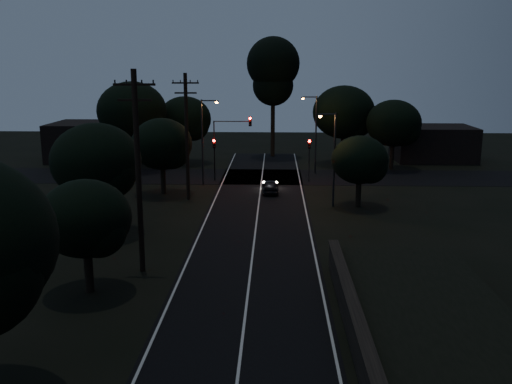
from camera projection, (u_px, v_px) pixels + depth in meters
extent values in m
cube|color=black|center=(255.00, 235.00, 38.30)|extent=(8.00, 70.00, 0.02)
cube|color=black|center=(262.00, 177.00, 57.79)|extent=(60.00, 8.00, 0.02)
cube|color=beige|center=(255.00, 234.00, 38.30)|extent=(0.12, 70.00, 0.01)
cube|color=beige|center=(200.00, 234.00, 38.42)|extent=(0.12, 70.00, 0.01)
cube|color=beige|center=(311.00, 235.00, 38.17)|extent=(0.12, 70.00, 0.01)
cube|color=black|center=(370.00, 379.00, 19.47)|extent=(0.40, 26.00, 1.50)
cube|color=black|center=(371.00, 358.00, 19.29)|extent=(0.55, 26.00, 0.10)
cylinder|color=black|center=(138.00, 174.00, 30.46)|extent=(0.30, 0.30, 11.00)
cube|color=black|center=(134.00, 84.00, 29.42)|extent=(2.20, 0.12, 0.12)
cube|color=black|center=(135.00, 100.00, 29.60)|extent=(1.80, 0.12, 0.12)
cylinder|color=black|center=(187.00, 138.00, 47.08)|extent=(0.30, 0.30, 10.50)
cube|color=black|center=(185.00, 83.00, 46.10)|extent=(2.20, 0.12, 0.12)
cube|color=black|center=(186.00, 93.00, 46.27)|extent=(1.80, 0.12, 0.12)
cylinder|color=black|center=(89.00, 271.00, 28.58)|extent=(0.44, 0.44, 2.14)
ellipsoid|color=black|center=(85.00, 218.00, 27.97)|extent=(4.54, 4.54, 3.85)
sphere|color=black|center=(99.00, 230.00, 27.60)|extent=(2.72, 2.72, 2.72)
cylinder|color=black|center=(99.00, 214.00, 38.35)|extent=(0.44, 0.44, 2.75)
ellipsoid|color=black|center=(96.00, 161.00, 37.55)|extent=(5.93, 5.93, 5.04)
sphere|color=black|center=(110.00, 172.00, 37.07)|extent=(3.56, 3.56, 3.56)
cylinder|color=black|center=(163.00, 180.00, 50.01)|extent=(0.44, 0.44, 2.46)
ellipsoid|color=black|center=(162.00, 144.00, 49.30)|extent=(5.26, 5.26, 4.47)
sphere|color=black|center=(172.00, 151.00, 48.87)|extent=(3.15, 3.15, 3.15)
cylinder|color=black|center=(186.00, 151.00, 65.58)|extent=(0.44, 0.44, 2.80)
ellipsoid|color=black|center=(185.00, 119.00, 64.77)|extent=(6.01, 6.01, 5.11)
sphere|color=black|center=(193.00, 125.00, 64.28)|extent=(3.61, 3.61, 3.61)
cylinder|color=black|center=(134.00, 153.00, 61.77)|extent=(0.44, 0.44, 3.50)
ellipsoid|color=black|center=(132.00, 111.00, 60.77)|extent=(7.37, 7.37, 6.27)
sphere|color=black|center=(143.00, 119.00, 60.17)|extent=(4.42, 4.42, 4.42)
cylinder|color=black|center=(343.00, 150.00, 64.93)|extent=(0.44, 0.44, 3.25)
ellipsoid|color=black|center=(344.00, 112.00, 63.99)|extent=(7.00, 7.00, 5.95)
sphere|color=black|center=(355.00, 119.00, 63.42)|extent=(4.20, 4.20, 4.20)
cylinder|color=black|center=(392.00, 156.00, 61.90)|extent=(0.44, 0.44, 2.76)
ellipsoid|color=black|center=(394.00, 123.00, 61.10)|extent=(5.89, 5.89, 5.00)
sphere|color=black|center=(404.00, 129.00, 60.63)|extent=(3.53, 3.53, 3.53)
cylinder|color=black|center=(358.00, 194.00, 45.60)|extent=(0.44, 0.44, 2.12)
ellipsoid|color=black|center=(360.00, 160.00, 44.99)|extent=(4.50, 4.50, 3.83)
sphere|color=black|center=(370.00, 166.00, 44.62)|extent=(2.70, 2.70, 2.70)
cylinder|color=black|center=(273.00, 124.00, 69.55)|extent=(0.50, 0.50, 7.91)
sphere|color=black|center=(273.00, 63.00, 67.94)|extent=(6.33, 6.33, 6.33)
sphere|color=black|center=(273.00, 85.00, 68.52)|extent=(4.89, 4.89, 4.89)
cube|color=black|center=(96.00, 141.00, 67.71)|extent=(10.00, 8.00, 4.40)
cube|color=black|center=(433.00, 143.00, 67.41)|extent=(9.00, 7.00, 4.00)
cylinder|color=black|center=(215.00, 164.00, 55.64)|extent=(0.12, 0.12, 3.20)
cube|color=black|center=(214.00, 144.00, 55.19)|extent=(0.28, 0.22, 0.90)
sphere|color=#FF0705|center=(214.00, 141.00, 54.99)|extent=(0.22, 0.22, 0.22)
cylinder|color=black|center=(309.00, 165.00, 55.34)|extent=(0.12, 0.12, 3.20)
cube|color=black|center=(309.00, 144.00, 54.88)|extent=(0.28, 0.22, 0.90)
sphere|color=#FF0705|center=(309.00, 141.00, 54.69)|extent=(0.22, 0.22, 0.22)
cylinder|color=black|center=(214.00, 155.00, 55.44)|extent=(0.12, 0.12, 5.00)
cube|color=black|center=(250.00, 121.00, 54.60)|extent=(0.28, 0.22, 0.90)
sphere|color=#FF0705|center=(250.00, 118.00, 54.40)|extent=(0.22, 0.22, 0.22)
cube|color=black|center=(232.00, 121.00, 54.65)|extent=(3.50, 0.08, 0.08)
cylinder|color=black|center=(202.00, 143.00, 53.19)|extent=(0.16, 0.16, 8.00)
cube|color=black|center=(209.00, 101.00, 52.30)|extent=(1.40, 0.10, 0.10)
cube|color=black|center=(217.00, 101.00, 52.29)|extent=(0.35, 0.22, 0.12)
sphere|color=orange|center=(217.00, 102.00, 52.31)|extent=(0.26, 0.26, 0.26)
cylinder|color=black|center=(316.00, 135.00, 58.67)|extent=(0.16, 0.16, 8.00)
cube|color=black|center=(310.00, 97.00, 57.83)|extent=(1.40, 0.10, 0.10)
cube|color=black|center=(303.00, 97.00, 57.87)|extent=(0.35, 0.22, 0.12)
sphere|color=orange|center=(303.00, 98.00, 57.89)|extent=(0.26, 0.26, 0.26)
cylinder|color=black|center=(334.00, 160.00, 45.07)|extent=(0.16, 0.16, 7.50)
cube|color=black|center=(328.00, 114.00, 44.28)|extent=(1.20, 0.10, 0.10)
cube|color=black|center=(320.00, 115.00, 44.31)|extent=(0.35, 0.22, 0.12)
sphere|color=orange|center=(320.00, 116.00, 44.33)|extent=(0.26, 0.26, 0.26)
imported|color=black|center=(270.00, 186.00, 50.48)|extent=(1.49, 3.54, 1.20)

